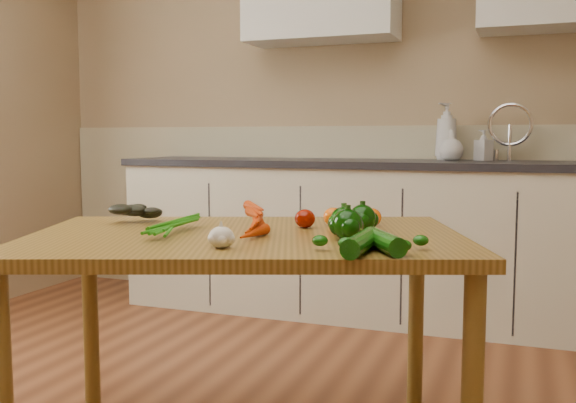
{
  "coord_description": "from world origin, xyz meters",
  "views": [
    {
      "loc": [
        1.07,
        -1.41,
        1.02
      ],
      "look_at": [
        0.3,
        0.67,
        0.8
      ],
      "focal_mm": 40.0,
      "sensor_mm": 36.0,
      "label": 1
    }
  ],
  "objects_px": {
    "table": "(246,259)",
    "zucchini_b": "(361,243)",
    "soap_bottle_a": "(446,131)",
    "garlic_bulb": "(221,237)",
    "soap_bottle_c": "(451,145)",
    "carrot_bunch": "(229,223)",
    "leafy_greens": "(134,210)",
    "pepper_c": "(348,225)",
    "pepper_b": "(362,219)",
    "tomato_b": "(333,217)",
    "soap_bottle_b": "(484,145)",
    "tomato_a": "(305,219)",
    "pepper_a": "(344,221)",
    "tomato_c": "(372,217)",
    "zucchini_a": "(384,242)"
  },
  "relations": [
    {
      "from": "soap_bottle_c",
      "to": "pepper_b",
      "type": "height_order",
      "value": "soap_bottle_c"
    },
    {
      "from": "soap_bottle_b",
      "to": "zucchini_b",
      "type": "height_order",
      "value": "soap_bottle_b"
    },
    {
      "from": "soap_bottle_b",
      "to": "zucchini_a",
      "type": "relative_size",
      "value": 0.81
    },
    {
      "from": "pepper_c",
      "to": "tomato_a",
      "type": "xyz_separation_m",
      "value": [
        -0.2,
        0.2,
        -0.01
      ]
    },
    {
      "from": "soap_bottle_a",
      "to": "pepper_b",
      "type": "distance_m",
      "value": 1.81
    },
    {
      "from": "soap_bottle_a",
      "to": "soap_bottle_b",
      "type": "distance_m",
      "value": 0.23
    },
    {
      "from": "table",
      "to": "pepper_b",
      "type": "bearing_deg",
      "value": 4.41
    },
    {
      "from": "pepper_b",
      "to": "garlic_bulb",
      "type": "bearing_deg",
      "value": -124.56
    },
    {
      "from": "soap_bottle_a",
      "to": "garlic_bulb",
      "type": "height_order",
      "value": "soap_bottle_a"
    },
    {
      "from": "soap_bottle_a",
      "to": "garlic_bulb",
      "type": "relative_size",
      "value": 4.64
    },
    {
      "from": "leafy_greens",
      "to": "tomato_c",
      "type": "distance_m",
      "value": 0.83
    },
    {
      "from": "soap_bottle_b",
      "to": "carrot_bunch",
      "type": "height_order",
      "value": "soap_bottle_b"
    },
    {
      "from": "soap_bottle_c",
      "to": "zucchini_a",
      "type": "relative_size",
      "value": 0.81
    },
    {
      "from": "pepper_c",
      "to": "pepper_a",
      "type": "bearing_deg",
      "value": 111.84
    },
    {
      "from": "garlic_bulb",
      "to": "pepper_c",
      "type": "height_order",
      "value": "pepper_c"
    },
    {
      "from": "pepper_a",
      "to": "tomato_b",
      "type": "distance_m",
      "value": 0.21
    },
    {
      "from": "soap_bottle_b",
      "to": "carrot_bunch",
      "type": "bearing_deg",
      "value": 19.73
    },
    {
      "from": "table",
      "to": "carrot_bunch",
      "type": "distance_m",
      "value": 0.13
    },
    {
      "from": "leafy_greens",
      "to": "pepper_b",
      "type": "height_order",
      "value": "leafy_greens"
    },
    {
      "from": "soap_bottle_b",
      "to": "tomato_b",
      "type": "xyz_separation_m",
      "value": [
        -0.39,
        -1.64,
        -0.23
      ]
    },
    {
      "from": "pepper_b",
      "to": "soap_bottle_b",
      "type": "bearing_deg",
      "value": 81.56
    },
    {
      "from": "garlic_bulb",
      "to": "zucchini_b",
      "type": "xyz_separation_m",
      "value": [
        0.38,
        0.05,
        -0.0
      ]
    },
    {
      "from": "garlic_bulb",
      "to": "pepper_b",
      "type": "distance_m",
      "value": 0.51
    },
    {
      "from": "soap_bottle_c",
      "to": "carrot_bunch",
      "type": "height_order",
      "value": "soap_bottle_c"
    },
    {
      "from": "tomato_b",
      "to": "pepper_b",
      "type": "bearing_deg",
      "value": -40.57
    },
    {
      "from": "pepper_a",
      "to": "tomato_c",
      "type": "distance_m",
      "value": 0.22
    },
    {
      "from": "carrot_bunch",
      "to": "tomato_b",
      "type": "relative_size",
      "value": 3.65
    },
    {
      "from": "soap_bottle_b",
      "to": "table",
      "type": "bearing_deg",
      "value": 20.83
    },
    {
      "from": "soap_bottle_c",
      "to": "pepper_a",
      "type": "relative_size",
      "value": 1.97
    },
    {
      "from": "table",
      "to": "zucchini_b",
      "type": "relative_size",
      "value": 7.06
    },
    {
      "from": "soap_bottle_c",
      "to": "pepper_a",
      "type": "xyz_separation_m",
      "value": [
        -0.13,
        -1.74,
        -0.22
      ]
    },
    {
      "from": "soap_bottle_a",
      "to": "pepper_a",
      "type": "height_order",
      "value": "soap_bottle_a"
    },
    {
      "from": "carrot_bunch",
      "to": "tomato_c",
      "type": "distance_m",
      "value": 0.5
    },
    {
      "from": "carrot_bunch",
      "to": "garlic_bulb",
      "type": "height_order",
      "value": "carrot_bunch"
    },
    {
      "from": "soap_bottle_c",
      "to": "tomato_a",
      "type": "height_order",
      "value": "soap_bottle_c"
    },
    {
      "from": "pepper_a",
      "to": "soap_bottle_b",
      "type": "bearing_deg",
      "value": 80.64
    },
    {
      "from": "tomato_b",
      "to": "soap_bottle_a",
      "type": "bearing_deg",
      "value": 83.87
    },
    {
      "from": "soap_bottle_c",
      "to": "garlic_bulb",
      "type": "bearing_deg",
      "value": 73.24
    },
    {
      "from": "pepper_a",
      "to": "tomato_c",
      "type": "relative_size",
      "value": 1.27
    },
    {
      "from": "table",
      "to": "tomato_c",
      "type": "relative_size",
      "value": 23.17
    },
    {
      "from": "pepper_b",
      "to": "leafy_greens",
      "type": "bearing_deg",
      "value": -174.48
    },
    {
      "from": "leafy_greens",
      "to": "garlic_bulb",
      "type": "bearing_deg",
      "value": -34.09
    },
    {
      "from": "tomato_b",
      "to": "table",
      "type": "bearing_deg",
      "value": -128.3
    },
    {
      "from": "pepper_a",
      "to": "tomato_c",
      "type": "bearing_deg",
      "value": 80.18
    },
    {
      "from": "pepper_b",
      "to": "zucchini_b",
      "type": "distance_m",
      "value": 0.38
    },
    {
      "from": "soap_bottle_c",
      "to": "tomato_a",
      "type": "relative_size",
      "value": 2.47
    },
    {
      "from": "pepper_c",
      "to": "tomato_c",
      "type": "relative_size",
      "value": 1.34
    },
    {
      "from": "leafy_greens",
      "to": "pepper_c",
      "type": "xyz_separation_m",
      "value": [
        0.8,
        -0.09,
        -0.0
      ]
    },
    {
      "from": "soap_bottle_a",
      "to": "zucchini_b",
      "type": "xyz_separation_m",
      "value": [
        0.03,
        -2.16,
        -0.31
      ]
    },
    {
      "from": "zucchini_a",
      "to": "carrot_bunch",
      "type": "bearing_deg",
      "value": 164.49
    }
  ]
}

